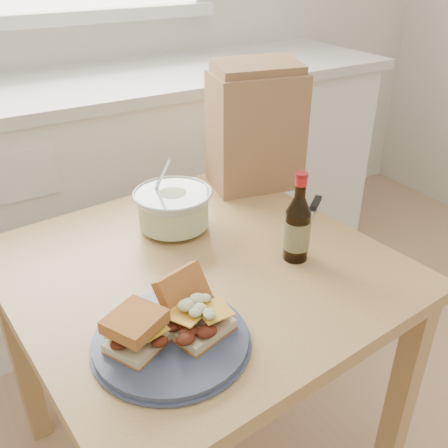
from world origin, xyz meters
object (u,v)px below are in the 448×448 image
coleslaw_bowl (174,210)px  plate (171,340)px  paper_bag (256,131)px  dining_table (199,297)px  beer_bottle (297,228)px

coleslaw_bowl → plate: bearing=-116.8°
coleslaw_bowl → paper_bag: 0.38m
dining_table → plate: size_ratio=3.14×
plate → beer_bottle: bearing=16.8°
paper_bag → plate: bearing=-124.1°
coleslaw_bowl → paper_bag: size_ratio=0.60×
coleslaw_bowl → beer_bottle: 0.34m
dining_table → beer_bottle: bearing=-31.3°
plate → beer_bottle: beer_bottle is taller
dining_table → coleslaw_bowl: coleslaw_bowl is taller
plate → coleslaw_bowl: (0.20, 0.40, 0.04)m
paper_bag → coleslaw_bowl: bearing=-148.0°
dining_table → paper_bag: 0.55m
plate → dining_table: bearing=51.1°
dining_table → plate: 0.30m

